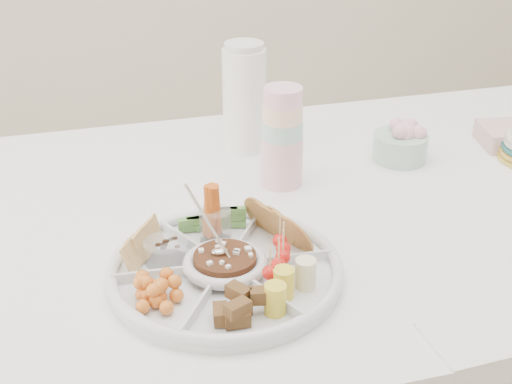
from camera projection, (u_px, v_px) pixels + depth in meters
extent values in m
cube|color=white|center=(326.00, 350.00, 1.59)|extent=(1.52, 1.02, 0.76)
cylinder|color=white|center=(225.00, 267.00, 1.16)|extent=(0.40, 0.40, 0.04)
cylinder|color=#4D260E|center=(225.00, 263.00, 1.16)|extent=(0.11, 0.11, 0.04)
cylinder|color=beige|center=(282.00, 130.00, 1.43)|extent=(0.11, 0.11, 0.24)
cylinder|color=white|center=(244.00, 96.00, 1.58)|extent=(0.12, 0.12, 0.25)
cylinder|color=#ACD7C2|center=(401.00, 141.00, 1.56)|extent=(0.13, 0.13, 0.09)
cube|color=beige|center=(511.00, 136.00, 1.65)|extent=(0.16, 0.14, 0.05)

